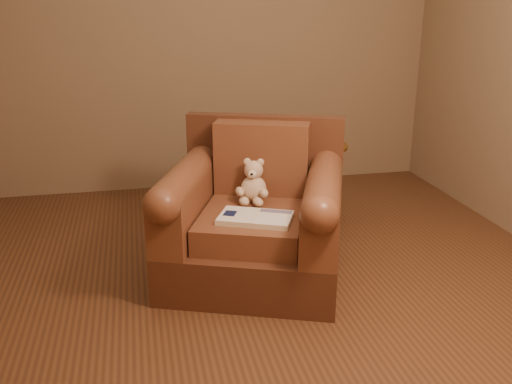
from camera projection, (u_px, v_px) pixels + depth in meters
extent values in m
plane|color=#57341E|center=(254.00, 285.00, 3.42)|extent=(4.00, 4.00, 0.00)
cube|color=#846E51|center=(206.00, 33.00, 4.84)|extent=(4.00, 0.02, 2.70)
cube|color=#846E51|center=(461.00, 148.00, 1.13)|extent=(4.00, 0.02, 2.70)
cube|color=#502B1A|center=(254.00, 254.00, 3.50)|extent=(1.30, 1.27, 0.29)
cube|color=#502B1A|center=(265.00, 163.00, 3.76)|extent=(0.99, 0.46, 0.63)
cube|color=brown|center=(253.00, 224.00, 3.38)|extent=(0.81, 0.88, 0.15)
cube|color=brown|center=(262.00, 158.00, 3.61)|extent=(0.61, 0.37, 0.46)
cube|color=brown|center=(186.00, 206.00, 3.41)|extent=(0.50, 0.88, 0.33)
cube|color=brown|center=(323.00, 214.00, 3.29)|extent=(0.50, 0.88, 0.33)
cylinder|color=brown|center=(184.00, 180.00, 3.36)|extent=(0.50, 0.88, 0.20)
cylinder|color=brown|center=(324.00, 187.00, 3.24)|extent=(0.50, 0.88, 0.20)
ellipsoid|color=beige|center=(253.00, 189.00, 3.52)|extent=(0.16, 0.14, 0.17)
sphere|color=beige|center=(254.00, 170.00, 3.49)|extent=(0.12, 0.12, 0.12)
ellipsoid|color=beige|center=(247.00, 162.00, 3.48)|extent=(0.05, 0.03, 0.05)
ellipsoid|color=beige|center=(260.00, 162.00, 3.47)|extent=(0.05, 0.03, 0.05)
ellipsoid|color=beige|center=(252.00, 174.00, 3.44)|extent=(0.06, 0.04, 0.05)
sphere|color=black|center=(252.00, 174.00, 3.42)|extent=(0.02, 0.02, 0.02)
ellipsoid|color=beige|center=(240.00, 192.00, 3.46)|extent=(0.05, 0.10, 0.05)
ellipsoid|color=beige|center=(264.00, 193.00, 3.44)|extent=(0.05, 0.10, 0.05)
ellipsoid|color=beige|center=(244.00, 201.00, 3.45)|extent=(0.06, 0.10, 0.05)
ellipsoid|color=beige|center=(258.00, 202.00, 3.43)|extent=(0.06, 0.10, 0.05)
cube|color=beige|center=(255.00, 218.00, 3.22)|extent=(0.47, 0.39, 0.03)
cube|color=white|center=(238.00, 214.00, 3.23)|extent=(0.28, 0.30, 0.00)
cube|color=white|center=(273.00, 217.00, 3.19)|extent=(0.28, 0.30, 0.00)
cube|color=beige|center=(255.00, 215.00, 3.21)|extent=(0.11, 0.23, 0.00)
cube|color=#0F1638|center=(230.00, 213.00, 3.24)|extent=(0.10, 0.11, 0.00)
cube|color=slate|center=(276.00, 211.00, 3.27)|extent=(0.19, 0.12, 0.00)
cylinder|color=gold|center=(313.00, 225.00, 4.28)|extent=(0.36, 0.36, 0.03)
cylinder|color=gold|center=(315.00, 187.00, 4.18)|extent=(0.04, 0.04, 0.59)
cylinder|color=gold|center=(316.00, 146.00, 4.08)|extent=(0.46, 0.46, 0.02)
cylinder|color=gold|center=(316.00, 148.00, 4.09)|extent=(0.04, 0.04, 0.02)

